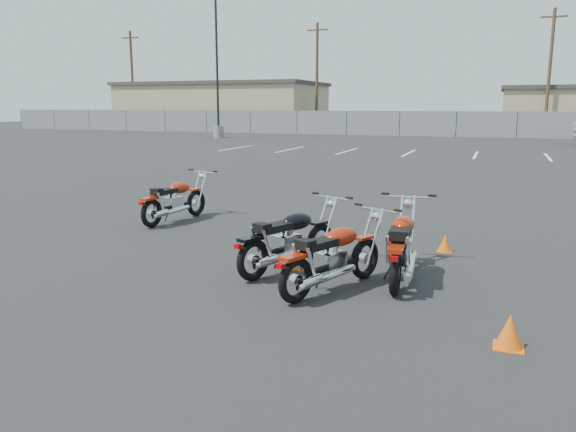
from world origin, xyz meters
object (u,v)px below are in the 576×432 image
(motorcycle_front_red, at_px, (175,200))
(motorcycle_rear_red, at_px, (402,245))
(motorcycle_second_black, at_px, (289,240))
(motorcycle_third_red, at_px, (333,257))

(motorcycle_front_red, xyz_separation_m, motorcycle_rear_red, (4.72, -2.15, 0.03))
(motorcycle_second_black, height_order, motorcycle_rear_red, motorcycle_rear_red)
(motorcycle_front_red, bearing_deg, motorcycle_third_red, -35.88)
(motorcycle_front_red, distance_m, motorcycle_third_red, 4.96)
(motorcycle_second_black, relative_size, motorcycle_rear_red, 0.94)
(motorcycle_second_black, distance_m, motorcycle_third_red, 1.01)
(motorcycle_rear_red, bearing_deg, motorcycle_third_red, -132.83)
(motorcycle_third_red, bearing_deg, motorcycle_front_red, 144.12)
(motorcycle_third_red, relative_size, motorcycle_rear_red, 0.92)
(motorcycle_second_black, bearing_deg, motorcycle_rear_red, 5.65)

